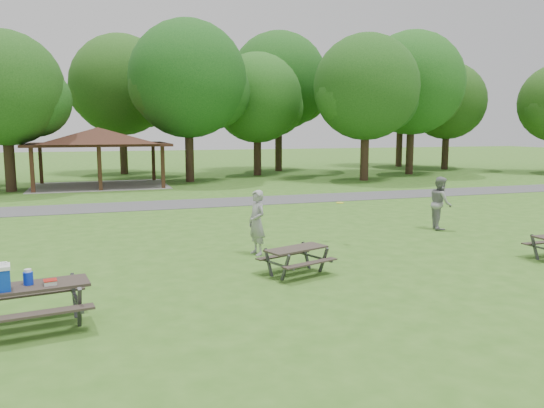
{
  "coord_description": "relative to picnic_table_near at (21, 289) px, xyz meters",
  "views": [
    {
      "loc": [
        -4.3,
        -11.78,
        3.67
      ],
      "look_at": [
        1.0,
        4.0,
        1.3
      ],
      "focal_mm": 35.0,
      "sensor_mm": 36.0,
      "label": 1
    }
  ],
  "objects": [
    {
      "name": "frisbee_thrower",
      "position": [
        5.8,
        4.32,
        0.17
      ],
      "size": [
        0.6,
        0.78,
        1.91
      ],
      "primitive_type": "imported",
      "rotation": [
        0.0,
        0.0,
        -1.35
      ],
      "color": "#979799",
      "rests_on": "ground"
    },
    {
      "name": "picnic_table_near",
      "position": [
        0.0,
        0.0,
        0.0
      ],
      "size": [
        2.18,
        1.85,
        1.37
      ],
      "color": "#2E2621",
      "rests_on": "ground"
    },
    {
      "name": "ground",
      "position": [
        5.67,
        1.52,
        -0.78
      ],
      "size": [
        160.0,
        160.0,
        0.0
      ],
      "primitive_type": "plane",
      "color": "#36671D",
      "rests_on": "ground"
    },
    {
      "name": "tree_row_f",
      "position": [
        13.75,
        30.04,
        5.06
      ],
      "size": [
        7.35,
        7.0,
        9.55
      ],
      "color": "black",
      "rests_on": "ground"
    },
    {
      "name": "asphalt_path",
      "position": [
        5.67,
        15.52,
        -0.77
      ],
      "size": [
        120.0,
        3.2,
        0.02
      ],
      "primitive_type": "cube",
      "color": "#48484A",
      "rests_on": "ground"
    },
    {
      "name": "tree_row_e",
      "position": [
        7.77,
        26.54,
        6.0
      ],
      "size": [
        8.4,
        8.0,
        11.02
      ],
      "color": "black",
      "rests_on": "ground"
    },
    {
      "name": "tree_deep_c",
      "position": [
        16.77,
        33.54,
        6.66
      ],
      "size": [
        8.82,
        8.4,
        11.9
      ],
      "color": "#2F1F15",
      "rests_on": "ground"
    },
    {
      "name": "tree_row_h",
      "position": [
        25.77,
        27.04,
        6.24
      ],
      "size": [
        8.61,
        8.2,
        11.37
      ],
      "color": "black",
      "rests_on": "ground"
    },
    {
      "name": "picnic_table_middle",
      "position": [
        6.12,
        1.96,
        -0.26
      ],
      "size": [
        1.97,
        1.77,
        0.71
      ],
      "color": "#322B24",
      "rests_on": "ground"
    },
    {
      "name": "tree_row_d",
      "position": [
        -3.25,
        24.04,
        4.99
      ],
      "size": [
        6.93,
        6.6,
        9.27
      ],
      "color": "black",
      "rests_on": "ground"
    },
    {
      "name": "pavilion",
      "position": [
        1.67,
        25.52,
        2.28
      ],
      "size": [
        8.6,
        7.01,
        3.76
      ],
      "color": "#3E2116",
      "rests_on": "ground"
    },
    {
      "name": "tree_deep_b",
      "position": [
        3.77,
        34.54,
        6.1
      ],
      "size": [
        8.4,
        8.0,
        11.13
      ],
      "color": "black",
      "rests_on": "ground"
    },
    {
      "name": "tree_row_i",
      "position": [
        31.75,
        30.54,
        5.12
      ],
      "size": [
        7.14,
        6.8,
        9.52
      ],
      "color": "black",
      "rests_on": "ground"
    },
    {
      "name": "frisbee_in_flight",
      "position": [
        8.79,
        4.98,
        0.53
      ],
      "size": [
        0.3,
        0.3,
        0.02
      ],
      "color": "yellow",
      "rests_on": "ground"
    },
    {
      "name": "tree_row_g",
      "position": [
        19.76,
        23.54,
        5.54
      ],
      "size": [
        7.77,
        7.4,
        10.25
      ],
      "color": "#2F1E15",
      "rests_on": "ground"
    },
    {
      "name": "frisbee_catcher",
      "position": [
        13.34,
        5.99,
        0.19
      ],
      "size": [
        1.03,
        1.15,
        1.94
      ],
      "primitive_type": "imported",
      "rotation": [
        0.0,
        0.0,
        1.19
      ],
      "color": "gray",
      "rests_on": "ground"
    },
    {
      "name": "tree_deep_d",
      "position": [
        29.77,
        35.04,
        6.24
      ],
      "size": [
        8.4,
        8.0,
        11.27
      ],
      "color": "#322116",
      "rests_on": "ground"
    }
  ]
}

